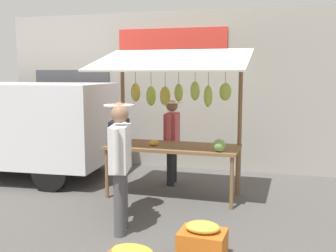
{
  "coord_description": "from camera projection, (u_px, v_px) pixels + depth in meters",
  "views": [
    {
      "loc": [
        -1.75,
        6.37,
        2.11
      ],
      "look_at": [
        0.0,
        0.3,
        1.25
      ],
      "focal_mm": 42.81,
      "sensor_mm": 36.0,
      "label": 1
    }
  ],
  "objects": [
    {
      "name": "shopper_with_shopping_bag",
      "position": [
        120.0,
        159.0,
        5.18
      ],
      "size": [
        0.33,
        0.7,
        1.69
      ],
      "rotation": [
        0.0,
        0.0,
        -1.34
      ],
      "color": "#4C4C51",
      "rests_on": "ground"
    },
    {
      "name": "market_stall",
      "position": [
        175.0,
        105.0,
        6.66
      ],
      "size": [
        2.5,
        1.46,
        2.5
      ],
      "color": "brown",
      "rests_on": "ground"
    },
    {
      "name": "vendor_with_sunhat",
      "position": [
        172.0,
        135.0,
        7.48
      ],
      "size": [
        0.41,
        0.68,
        1.59
      ],
      "rotation": [
        0.0,
        0.0,
        1.64
      ],
      "color": "#232328",
      "rests_on": "ground"
    },
    {
      "name": "ground_plane",
      "position": [
        173.0,
        196.0,
        6.83
      ],
      "size": [
        40.0,
        40.0,
        0.0
      ],
      "primitive_type": "plane",
      "color": "#514F4C"
    },
    {
      "name": "produce_crate_side",
      "position": [
        202.0,
        242.0,
        4.53
      ],
      "size": [
        0.54,
        0.42,
        0.43
      ],
      "color": "#D1661E",
      "rests_on": "ground"
    },
    {
      "name": "shopper_with_ponytail",
      "position": [
        120.0,
        149.0,
        5.77
      ],
      "size": [
        0.43,
        0.7,
        1.68
      ],
      "rotation": [
        0.0,
        0.0,
        -1.35
      ],
      "color": "#232328",
      "rests_on": "ground"
    },
    {
      "name": "street_backdrop",
      "position": [
        197.0,
        91.0,
        8.71
      ],
      "size": [
        9.0,
        0.3,
        3.4
      ],
      "color": "#9E998E",
      "rests_on": "ground"
    }
  ]
}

